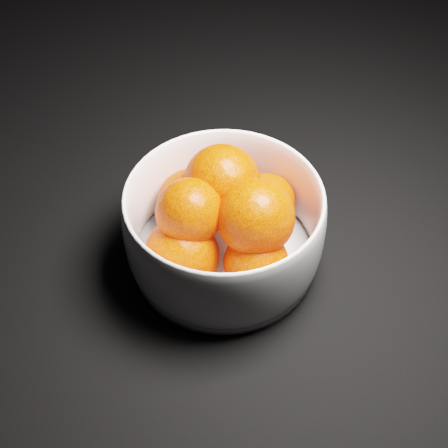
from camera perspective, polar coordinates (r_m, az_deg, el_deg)
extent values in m
cube|color=black|center=(0.91, 12.22, 11.64)|extent=(3.00, 3.00, 0.00)
cylinder|color=white|center=(0.67, 0.00, -2.86)|extent=(0.19, 0.19, 0.01)
sphere|color=#EC3A08|center=(0.67, 3.90, 2.04)|extent=(0.06, 0.06, 0.06)
sphere|color=#EC3A08|center=(0.67, -2.99, 1.93)|extent=(0.07, 0.07, 0.07)
sphere|color=#EC3A08|center=(0.62, -3.87, -2.82)|extent=(0.07, 0.07, 0.07)
sphere|color=#EC3A08|center=(0.61, 2.94, -3.55)|extent=(0.06, 0.06, 0.06)
sphere|color=#EC3A08|center=(0.63, -0.18, 3.85)|extent=(0.08, 0.08, 0.08)
sphere|color=#EC3A08|center=(0.60, -3.18, 1.13)|extent=(0.07, 0.07, 0.07)
sphere|color=#EC3A08|center=(0.60, 2.93, 0.61)|extent=(0.08, 0.08, 0.08)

